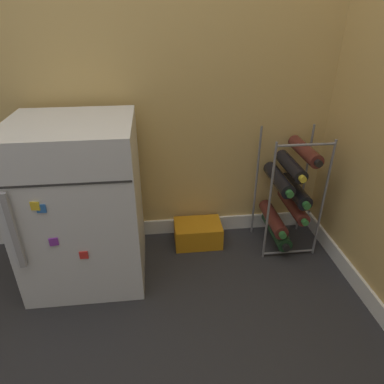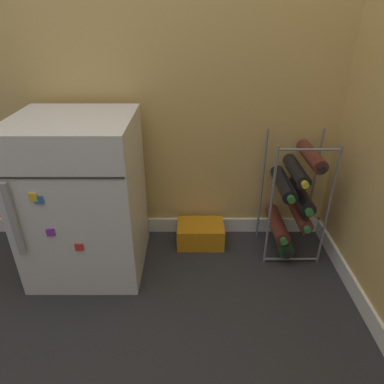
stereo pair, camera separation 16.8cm
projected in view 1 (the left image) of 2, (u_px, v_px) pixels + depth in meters
name	position (u px, v px, depth m)	size (l,w,h in m)	color
ground_plane	(143.00, 305.00, 1.58)	(14.00, 14.00, 0.00)	#28282B
wall_back	(126.00, 0.00, 1.52)	(7.07, 0.07, 2.50)	tan
mini_fridge	(82.00, 204.00, 1.61)	(0.54, 0.51, 0.79)	silver
wine_rack	(287.00, 195.00, 1.85)	(0.30, 0.33, 0.67)	slate
soda_box	(198.00, 233.00, 1.97)	(0.27, 0.18, 0.13)	orange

